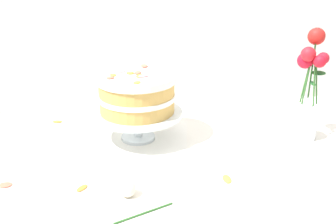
% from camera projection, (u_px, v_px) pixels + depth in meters
% --- Properties ---
extents(dining_table, '(1.40, 1.00, 0.74)m').
position_uv_depth(dining_table, '(189.00, 181.00, 1.24)').
color(dining_table, white).
rests_on(dining_table, ground).
extents(linen_napkin, '(0.34, 0.34, 0.00)m').
position_uv_depth(linen_napkin, '(138.00, 139.00, 1.31)').
color(linen_napkin, white).
rests_on(linen_napkin, dining_table).
extents(cake_stand, '(0.29, 0.29, 0.10)m').
position_uv_depth(cake_stand, '(138.00, 116.00, 1.28)').
color(cake_stand, silver).
rests_on(cake_stand, linen_napkin).
extents(layer_cake, '(0.25, 0.25, 0.13)m').
position_uv_depth(layer_cake, '(137.00, 93.00, 1.25)').
color(layer_cake, tan).
rests_on(layer_cake, cake_stand).
extents(flower_vase, '(0.09, 0.09, 0.36)m').
position_uv_depth(flower_vase, '(308.00, 96.00, 1.27)').
color(flower_vase, silver).
rests_on(flower_vase, dining_table).
extents(fallen_rose, '(0.14, 0.14, 0.04)m').
position_uv_depth(fallen_rose, '(128.00, 190.00, 0.99)').
color(fallen_rose, '#2D6028').
rests_on(fallen_rose, dining_table).
extents(loose_petal_0, '(0.03, 0.04, 0.01)m').
position_uv_depth(loose_petal_0, '(227.00, 179.00, 1.07)').
color(loose_petal_0, yellow).
rests_on(loose_petal_0, dining_table).
extents(loose_petal_1, '(0.03, 0.04, 0.01)m').
position_uv_depth(loose_petal_1, '(82.00, 188.00, 1.03)').
color(loose_petal_1, orange).
rests_on(loose_petal_1, dining_table).
extents(loose_petal_2, '(0.04, 0.02, 0.01)m').
position_uv_depth(loose_petal_2, '(57.00, 122.00, 1.44)').
color(loose_petal_2, orange).
rests_on(loose_petal_2, dining_table).
extents(loose_petal_3, '(0.04, 0.03, 0.00)m').
position_uv_depth(loose_petal_3, '(5.00, 185.00, 1.05)').
color(loose_petal_3, '#E56B51').
rests_on(loose_petal_3, dining_table).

